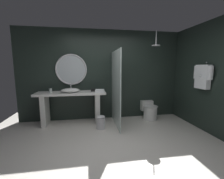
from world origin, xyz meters
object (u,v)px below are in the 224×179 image
(toilet, at_px, (149,111))
(waste_bin, at_px, (101,122))
(folded_hand_towel, at_px, (100,91))
(tissue_box, at_px, (94,90))
(rain_shower_head, at_px, (156,44))
(tumbler_cup, at_px, (51,90))
(round_wall_mirror, at_px, (71,70))
(vessel_sink, at_px, (70,90))
(hanging_bathrobe, at_px, (203,76))

(toilet, height_order, waste_bin, toilet)
(waste_bin, distance_m, folded_hand_towel, 0.81)
(tissue_box, distance_m, rain_shower_head, 2.11)
(tissue_box, distance_m, toilet, 1.78)
(tumbler_cup, xyz_separation_m, round_wall_mirror, (0.54, 0.20, 0.54))
(tumbler_cup, xyz_separation_m, tissue_box, (1.14, -0.01, -0.02))
(vessel_sink, distance_m, tumbler_cup, 0.52)
(tumbler_cup, height_order, hanging_bathrobe, hanging_bathrobe)
(tumbler_cup, xyz_separation_m, waste_bin, (1.28, -0.55, -0.76))
(vessel_sink, relative_size, waste_bin, 1.44)
(tissue_box, bearing_deg, waste_bin, -75.11)
(waste_bin, relative_size, folded_hand_towel, 1.48)
(tumbler_cup, relative_size, round_wall_mirror, 0.12)
(tumbler_cup, relative_size, rain_shower_head, 0.27)
(tissue_box, xyz_separation_m, rain_shower_head, (1.70, -0.19, 1.24))
(hanging_bathrobe, distance_m, waste_bin, 2.69)
(round_wall_mirror, height_order, folded_hand_towel, round_wall_mirror)
(tumbler_cup, xyz_separation_m, folded_hand_towel, (1.29, -0.24, -0.01))
(tumbler_cup, relative_size, tissue_box, 0.70)
(tumbler_cup, distance_m, waste_bin, 1.59)
(vessel_sink, bearing_deg, round_wall_mirror, 85.99)
(tissue_box, relative_size, toilet, 0.25)
(round_wall_mirror, bearing_deg, vessel_sink, -94.01)
(vessel_sink, xyz_separation_m, round_wall_mirror, (0.02, 0.27, 0.54))
(rain_shower_head, distance_m, waste_bin, 2.54)
(vessel_sink, xyz_separation_m, tissue_box, (0.62, 0.06, -0.02))
(vessel_sink, height_order, round_wall_mirror, round_wall_mirror)
(round_wall_mirror, relative_size, hanging_bathrobe, 1.37)
(toilet, bearing_deg, tumbler_cup, 179.09)
(tissue_box, distance_m, waste_bin, 0.92)
(hanging_bathrobe, relative_size, waste_bin, 1.86)
(rain_shower_head, bearing_deg, folded_hand_towel, -178.75)
(toilet, xyz_separation_m, folded_hand_towel, (-1.50, -0.19, 0.67))
(round_wall_mirror, height_order, waste_bin, round_wall_mirror)
(vessel_sink, bearing_deg, toilet, 0.63)
(toilet, bearing_deg, folded_hand_towel, -172.71)
(rain_shower_head, height_order, toilet, rain_shower_head)
(vessel_sink, bearing_deg, folded_hand_towel, -12.16)
(tumbler_cup, distance_m, hanging_bathrobe, 3.82)
(vessel_sink, bearing_deg, tissue_box, 5.27)
(waste_bin, bearing_deg, rain_shower_head, 12.68)
(vessel_sink, bearing_deg, hanging_bathrobe, -16.89)
(tumbler_cup, distance_m, folded_hand_towel, 1.31)
(rain_shower_head, distance_m, toilet, 1.91)
(tumbler_cup, distance_m, toilet, 2.87)
(folded_hand_towel, bearing_deg, rain_shower_head, 1.25)
(folded_hand_towel, bearing_deg, waste_bin, -91.68)
(round_wall_mirror, xyz_separation_m, hanging_bathrobe, (3.12, -1.23, -0.13))
(tumbler_cup, bearing_deg, round_wall_mirror, 20.74)
(vessel_sink, height_order, rain_shower_head, rain_shower_head)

